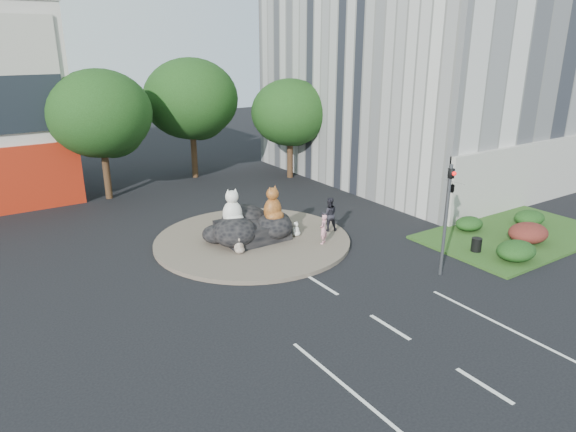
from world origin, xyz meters
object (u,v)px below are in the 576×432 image
(kitten_white, at_px, (296,228))
(litter_bin, at_px, (476,245))
(cat_white, at_px, (232,207))
(pedestrian_pink, at_px, (323,229))
(kitten_calico, at_px, (239,244))
(pedestrian_dark, at_px, (329,214))
(cat_tabby, at_px, (273,204))

(kitten_white, distance_m, litter_bin, 8.96)
(cat_white, xyz_separation_m, pedestrian_pink, (3.67, -2.64, -1.09))
(cat_white, relative_size, kitten_calico, 2.07)
(cat_white, distance_m, pedestrian_pink, 4.65)
(kitten_calico, distance_m, pedestrian_dark, 5.50)
(cat_white, bearing_deg, pedestrian_dark, -2.71)
(cat_tabby, height_order, kitten_calico, cat_tabby)
(kitten_calico, relative_size, pedestrian_pink, 0.61)
(kitten_white, bearing_deg, pedestrian_dark, -19.65)
(litter_bin, bearing_deg, pedestrian_pink, 140.16)
(cat_tabby, xyz_separation_m, kitten_calico, (-2.40, -0.78, -1.38))
(cat_white, distance_m, pedestrian_dark, 5.31)
(kitten_calico, height_order, pedestrian_dark, pedestrian_dark)
(litter_bin, bearing_deg, cat_tabby, 137.49)
(cat_tabby, distance_m, pedestrian_dark, 3.30)
(kitten_calico, xyz_separation_m, pedestrian_dark, (5.48, 0.07, 0.45))
(kitten_calico, bearing_deg, cat_white, 86.19)
(cat_white, bearing_deg, pedestrian_pink, -23.77)
(kitten_calico, bearing_deg, cat_tabby, 31.34)
(cat_white, bearing_deg, kitten_calico, -95.07)
(pedestrian_pink, bearing_deg, kitten_calico, -52.94)
(pedestrian_dark, distance_m, litter_bin, 7.50)
(kitten_white, bearing_deg, cat_white, 152.62)
(pedestrian_pink, relative_size, pedestrian_dark, 0.83)
(cat_tabby, bearing_deg, pedestrian_dark, -26.58)
(cat_white, bearing_deg, kitten_white, -5.58)
(pedestrian_pink, bearing_deg, cat_white, -71.79)
(cat_tabby, distance_m, litter_bin, 10.18)
(cat_tabby, bearing_deg, pedestrian_pink, -63.61)
(pedestrian_dark, relative_size, litter_bin, 2.72)
(cat_tabby, xyz_separation_m, kitten_white, (1.17, -0.38, -1.45))
(pedestrian_pink, height_order, litter_bin, pedestrian_pink)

